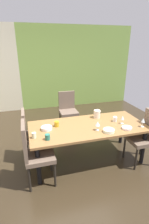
# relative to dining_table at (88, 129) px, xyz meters

# --- Properties ---
(ground_plane) EXTENTS (5.89, 6.31, 0.02)m
(ground_plane) POSITION_rel_dining_table_xyz_m (-0.23, 0.17, -0.66)
(ground_plane) COLOR #2E2417
(garden_window_panel) EXTENTS (3.87, 0.10, 2.69)m
(garden_window_panel) POSITION_rel_dining_table_xyz_m (0.79, 3.27, 0.70)
(garden_window_panel) COLOR olive
(garden_window_panel) RESTS_ON ground_plane
(dining_table) EXTENTS (2.08, 0.97, 0.72)m
(dining_table) POSITION_rel_dining_table_xyz_m (0.00, 0.00, 0.00)
(dining_table) COLOR brown
(dining_table) RESTS_ON ground_plane
(chair_left_near) EXTENTS (0.44, 0.44, 1.04)m
(chair_left_near) POSITION_rel_dining_table_xyz_m (-0.99, -0.33, -0.08)
(chair_left_near) COLOR brown
(chair_left_near) RESTS_ON ground_plane
(chair_head_far) EXTENTS (0.44, 0.45, 0.97)m
(chair_head_far) POSITION_rel_dining_table_xyz_m (-0.02, 1.44, -0.10)
(chair_head_far) COLOR brown
(chair_head_far) RESTS_ON ground_plane
(chair_left_far) EXTENTS (0.44, 0.44, 0.99)m
(chair_left_far) POSITION_rel_dining_table_xyz_m (-0.98, 0.33, -0.10)
(chair_left_far) COLOR brown
(chair_left_far) RESTS_ON ground_plane
(chair_right_near) EXTENTS (0.44, 0.44, 1.00)m
(chair_right_near) POSITION_rel_dining_table_xyz_m (0.99, -0.33, -0.09)
(chair_right_near) COLOR brown
(chair_right_near) RESTS_ON ground_plane
(wine_glass_near_shelf) EXTENTS (0.06, 0.06, 0.16)m
(wine_glass_near_shelf) POSITION_rel_dining_table_xyz_m (0.64, -0.09, 0.18)
(wine_glass_near_shelf) COLOR silver
(wine_glass_near_shelf) RESTS_ON dining_table
(wine_glass_corner) EXTENTS (0.06, 0.06, 0.16)m
(wine_glass_corner) POSITION_rel_dining_table_xyz_m (0.91, -0.31, 0.19)
(wine_glass_corner) COLOR silver
(wine_glass_corner) RESTS_ON dining_table
(wine_glass_front) EXTENTS (0.08, 0.08, 0.16)m
(wine_glass_front) POSITION_rel_dining_table_xyz_m (0.09, -0.21, 0.19)
(wine_glass_front) COLOR silver
(wine_glass_front) RESTS_ON dining_table
(serving_bowl_north) EXTENTS (0.19, 0.19, 0.05)m
(serving_bowl_north) POSITION_rel_dining_table_xyz_m (-0.73, 0.05, 0.10)
(serving_bowl_north) COLOR white
(serving_bowl_north) RESTS_ON dining_table
(serving_bowl_rear) EXTENTS (0.19, 0.19, 0.05)m
(serving_bowl_rear) POSITION_rel_dining_table_xyz_m (0.25, -0.32, 0.10)
(serving_bowl_rear) COLOR white
(serving_bowl_rear) RESTS_ON dining_table
(serving_bowl_near_window) EXTENTS (0.17, 0.17, 0.04)m
(serving_bowl_near_window) POSITION_rel_dining_table_xyz_m (0.60, -0.31, 0.09)
(serving_bowl_near_window) COLOR silver
(serving_bowl_near_window) RESTS_ON dining_table
(cup_center) EXTENTS (0.07, 0.07, 0.09)m
(cup_center) POSITION_rel_dining_table_xyz_m (-0.96, -0.19, 0.12)
(cup_center) COLOR beige
(cup_center) RESTS_ON dining_table
(cup_south) EXTENTS (0.08, 0.08, 0.09)m
(cup_south) POSITION_rel_dining_table_xyz_m (0.56, 0.04, 0.12)
(cup_south) COLOR silver
(cup_south) RESTS_ON dining_table
(cup_left) EXTENTS (0.08, 0.08, 0.10)m
(cup_left) POSITION_rel_dining_table_xyz_m (-0.55, 0.12, 0.12)
(cup_left) COLOR #BC8F1B
(cup_left) RESTS_ON dining_table
(cup_west) EXTENTS (0.08, 0.08, 0.09)m
(cup_west) POSITION_rel_dining_table_xyz_m (-0.76, -0.29, 0.12)
(cup_west) COLOR #276B5C
(cup_west) RESTS_ON dining_table
(pitcher_right) EXTENTS (0.15, 0.13, 0.16)m
(pitcher_right) POSITION_rel_dining_table_xyz_m (0.30, 0.30, 0.15)
(pitcher_right) COLOR beige
(pitcher_right) RESTS_ON dining_table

